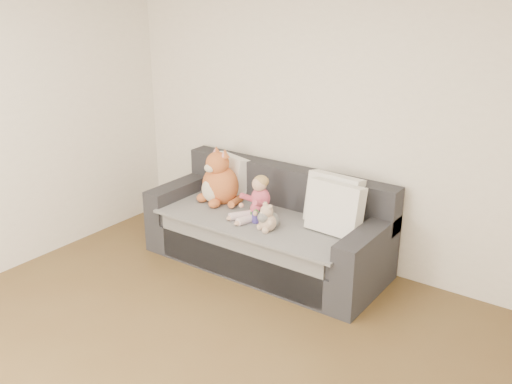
# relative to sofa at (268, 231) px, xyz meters

# --- Properties ---
(room_shell) EXTENTS (5.00, 5.00, 5.00)m
(room_shell) POSITION_rel_sofa_xyz_m (0.42, -1.64, 0.99)
(room_shell) COLOR brown
(room_shell) RESTS_ON ground
(sofa) EXTENTS (2.20, 0.94, 0.85)m
(sofa) POSITION_rel_sofa_xyz_m (0.00, 0.00, 0.00)
(sofa) COLOR #25252A
(sofa) RESTS_ON ground
(cushion_left) EXTENTS (0.47, 0.30, 0.41)m
(cushion_left) POSITION_rel_sofa_xyz_m (-0.61, 0.23, 0.36)
(cushion_left) COLOR silver
(cushion_left) RESTS_ON sofa
(cushion_right_back) EXTENTS (0.50, 0.25, 0.46)m
(cushion_right_back) POSITION_rel_sofa_xyz_m (0.58, 0.15, 0.39)
(cushion_right_back) COLOR silver
(cushion_right_back) RESTS_ON sofa
(cushion_right_front) EXTENTS (0.48, 0.24, 0.45)m
(cushion_right_front) POSITION_rel_sofa_xyz_m (0.66, 0.01, 0.38)
(cushion_right_front) COLOR silver
(cushion_right_front) RESTS_ON sofa
(toddler) EXTENTS (0.29, 0.40, 0.39)m
(toddler) POSITION_rel_sofa_xyz_m (-0.05, -0.10, 0.33)
(toddler) COLOR #CC4856
(toddler) RESTS_ON sofa
(plush_cat) EXTENTS (0.43, 0.38, 0.56)m
(plush_cat) POSITION_rel_sofa_xyz_m (-0.56, -0.01, 0.37)
(plush_cat) COLOR #C6652C
(plush_cat) RESTS_ON sofa
(teddy_bear) EXTENTS (0.19, 0.16, 0.25)m
(teddy_bear) POSITION_rel_sofa_xyz_m (0.18, -0.29, 0.26)
(teddy_bear) COLOR #D3AE92
(teddy_bear) RESTS_ON sofa
(plush_cow) EXTENTS (0.16, 0.24, 0.19)m
(plush_cow) POSITION_rel_sofa_xyz_m (0.17, -0.25, 0.24)
(plush_cow) COLOR white
(plush_cow) RESTS_ON sofa
(sippy_cup) EXTENTS (0.12, 0.08, 0.13)m
(sippy_cup) POSITION_rel_sofa_xyz_m (0.01, -0.21, 0.23)
(sippy_cup) COLOR #453899
(sippy_cup) RESTS_ON sofa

